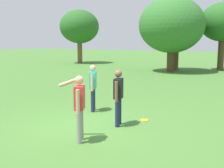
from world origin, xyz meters
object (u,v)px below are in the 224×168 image
Objects in this scene: tree_broad_center at (172,25)px; tree_far_right at (177,26)px; person_bystander at (118,94)px; tree_tall_left at (79,27)px; person_thrower at (79,104)px; tree_slender_mid at (223,23)px; frisbee at (144,120)px; person_catcher at (93,85)px.

tree_broad_center is 1.13× the size of tree_far_right.
tree_tall_left is at bearing 128.36° from person_bystander.
person_thrower is 0.28× the size of tree_tall_left.
tree_slender_mid is at bearing 88.10° from person_thrower.
person_bystander is 6.35× the size of frisbee.
tree_slender_mid is (3.37, 2.97, 0.27)m from tree_broad_center.
person_catcher is 0.29× the size of tree_slender_mid.
frisbee is 0.05× the size of tree_far_right.
tree_tall_left reaches higher than person_catcher.
person_catcher is at bearing -84.78° from tree_far_right.
frisbee is (2.05, -0.22, -0.93)m from person_catcher.
tree_slender_mid is at bearing 27.56° from tree_far_right.
person_bystander is at bearing -91.31° from tree_slender_mid.
tree_broad_center is at bearing -92.47° from tree_far_right.
person_catcher is 1.90m from person_bystander.
tree_tall_left is 11.95m from tree_broad_center.
person_bystander is 15.13m from tree_broad_center.
tree_tall_left is at bearing 125.57° from person_thrower.
frisbee is 23.14m from tree_tall_left.
person_catcher is (-1.33, 2.68, -0.02)m from person_thrower.
tree_tall_left is at bearing 126.84° from person_catcher.
tree_slender_mid is at bearing 90.26° from frisbee.
tree_tall_left reaches higher than tree_slender_mid.
tree_broad_center is at bearing 99.59° from person_thrower.
tree_slender_mid is at bearing 41.35° from tree_broad_center.
tree_broad_center reaches higher than tree_slender_mid.
person_thrower is at bearing -81.25° from tree_far_right.
person_thrower is 0.28× the size of tree_broad_center.
tree_broad_center reaches higher than person_bystander.
person_bystander is (0.23, 1.61, -0.02)m from person_thrower.
tree_broad_center is (-2.74, 16.19, 2.71)m from person_thrower.
tree_far_right is at bearing -11.51° from tree_tall_left.
tree_slender_mid is at bearing -2.33° from tree_tall_left.
person_thrower is 1.00× the size of person_bystander.
person_catcher is 6.35× the size of frisbee.
tree_far_right reaches higher than frisbee.
tree_broad_center is 1.24m from tree_far_right.
person_catcher is at bearing 116.50° from person_thrower.
person_thrower and person_bystander have the same top height.
tree_tall_left is 1.12× the size of tree_far_right.
person_bystander is 1.35m from frisbee.
tree_broad_center is at bearing 104.09° from frisbee.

